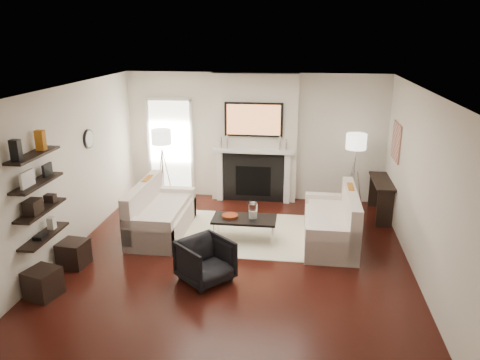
# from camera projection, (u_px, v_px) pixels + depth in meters

# --- Properties ---
(room_envelope) EXTENTS (6.00, 6.00, 6.00)m
(room_envelope) POSITION_uv_depth(u_px,v_px,m) (235.00, 179.00, 7.12)
(room_envelope) COLOR #34100B
(room_envelope) RESTS_ON ground
(chimney_breast) EXTENTS (1.80, 0.25, 2.70)m
(chimney_breast) POSITION_uv_depth(u_px,v_px,m) (254.00, 138.00, 9.84)
(chimney_breast) COLOR silver
(chimney_breast) RESTS_ON floor
(fireplace_surround) EXTENTS (1.30, 0.02, 1.04)m
(fireplace_surround) POSITION_uv_depth(u_px,v_px,m) (253.00, 178.00, 9.96)
(fireplace_surround) COLOR black
(fireplace_surround) RESTS_ON floor
(firebox) EXTENTS (0.75, 0.02, 0.65)m
(firebox) POSITION_uv_depth(u_px,v_px,m) (253.00, 181.00, 9.98)
(firebox) COLOR black
(firebox) RESTS_ON floor
(mantel_pilaster_l) EXTENTS (0.12, 0.08, 1.10)m
(mantel_pilaster_l) POSITION_uv_depth(u_px,v_px,m) (220.00, 176.00, 10.01)
(mantel_pilaster_l) COLOR white
(mantel_pilaster_l) RESTS_ON floor
(mantel_pilaster_r) EXTENTS (0.12, 0.08, 1.10)m
(mantel_pilaster_r) POSITION_uv_depth(u_px,v_px,m) (287.00, 178.00, 9.83)
(mantel_pilaster_r) COLOR white
(mantel_pilaster_r) RESTS_ON floor
(mantel_shelf) EXTENTS (1.70, 0.18, 0.07)m
(mantel_shelf) POSITION_uv_depth(u_px,v_px,m) (253.00, 151.00, 9.73)
(mantel_shelf) COLOR white
(mantel_shelf) RESTS_ON chimney_breast
(tv_body) EXTENTS (1.20, 0.06, 0.70)m
(tv_body) POSITION_uv_depth(u_px,v_px,m) (254.00, 120.00, 9.55)
(tv_body) COLOR black
(tv_body) RESTS_ON chimney_breast
(tv_screen) EXTENTS (1.10, 0.00, 0.62)m
(tv_screen) POSITION_uv_depth(u_px,v_px,m) (253.00, 120.00, 9.52)
(tv_screen) COLOR #BF723F
(tv_screen) RESTS_ON tv_body
(candlestick_l_tall) EXTENTS (0.04, 0.04, 0.30)m
(candlestick_l_tall) POSITION_uv_depth(u_px,v_px,m) (227.00, 142.00, 9.75)
(candlestick_l_tall) COLOR silver
(candlestick_l_tall) RESTS_ON mantel_shelf
(candlestick_l_short) EXTENTS (0.04, 0.04, 0.24)m
(candlestick_l_short) POSITION_uv_depth(u_px,v_px,m) (221.00, 143.00, 9.78)
(candlestick_l_short) COLOR silver
(candlestick_l_short) RESTS_ON mantel_shelf
(candlestick_r_tall) EXTENTS (0.04, 0.04, 0.30)m
(candlestick_r_tall) POSITION_uv_depth(u_px,v_px,m) (280.00, 143.00, 9.61)
(candlestick_r_tall) COLOR silver
(candlestick_r_tall) RESTS_ON mantel_shelf
(candlestick_r_short) EXTENTS (0.04, 0.04, 0.24)m
(candlestick_r_short) POSITION_uv_depth(u_px,v_px,m) (286.00, 145.00, 9.61)
(candlestick_r_short) COLOR silver
(candlestick_r_short) RESTS_ON mantel_shelf
(hallway_panel) EXTENTS (0.90, 0.02, 2.10)m
(hallway_panel) POSITION_uv_depth(u_px,v_px,m) (171.00, 148.00, 10.26)
(hallway_panel) COLOR white
(hallway_panel) RESTS_ON floor
(door_trim_l) EXTENTS (0.06, 0.06, 2.16)m
(door_trim_l) POSITION_uv_depth(u_px,v_px,m) (149.00, 148.00, 10.30)
(door_trim_l) COLOR white
(door_trim_l) RESTS_ON floor
(door_trim_r) EXTENTS (0.06, 0.06, 2.16)m
(door_trim_r) POSITION_uv_depth(u_px,v_px,m) (192.00, 149.00, 10.18)
(door_trim_r) COLOR white
(door_trim_r) RESTS_ON floor
(door_trim_top) EXTENTS (1.02, 0.06, 0.06)m
(door_trim_top) POSITION_uv_depth(u_px,v_px,m) (168.00, 99.00, 9.91)
(door_trim_top) COLOR white
(door_trim_top) RESTS_ON wall_back
(rug) EXTENTS (2.60, 2.00, 0.01)m
(rug) POSITION_uv_depth(u_px,v_px,m) (236.00, 233.00, 8.50)
(rug) COLOR #EFE5C3
(rug) RESTS_ON floor
(loveseat_left_base) EXTENTS (0.85, 1.80, 0.42)m
(loveseat_left_base) POSITION_uv_depth(u_px,v_px,m) (162.00, 222.00, 8.45)
(loveseat_left_base) COLOR beige
(loveseat_left_base) RESTS_ON floor
(loveseat_left_back) EXTENTS (0.18, 1.80, 0.80)m
(loveseat_left_back) POSITION_uv_depth(u_px,v_px,m) (143.00, 205.00, 8.40)
(loveseat_left_back) COLOR beige
(loveseat_left_back) RESTS_ON floor
(loveseat_left_arm_n) EXTENTS (0.85, 0.18, 0.60)m
(loveseat_left_arm_n) POSITION_uv_depth(u_px,v_px,m) (148.00, 236.00, 7.66)
(loveseat_left_arm_n) COLOR beige
(loveseat_left_arm_n) RESTS_ON floor
(loveseat_left_arm_s) EXTENTS (0.85, 0.18, 0.60)m
(loveseat_left_arm_s) POSITION_uv_depth(u_px,v_px,m) (174.00, 202.00, 9.19)
(loveseat_left_arm_s) COLOR beige
(loveseat_left_arm_s) RESTS_ON floor
(loveseat_left_cushion) EXTENTS (0.63, 1.44, 0.10)m
(loveseat_left_cushion) POSITION_uv_depth(u_px,v_px,m) (164.00, 209.00, 8.37)
(loveseat_left_cushion) COLOR beige
(loveseat_left_cushion) RESTS_ON loveseat_left_base
(pillow_left_orange) EXTENTS (0.10, 0.42, 0.42)m
(pillow_left_orange) POSITION_uv_depth(u_px,v_px,m) (148.00, 189.00, 8.62)
(pillow_left_orange) COLOR #A66014
(pillow_left_orange) RESTS_ON loveseat_left_cushion
(pillow_left_charcoal) EXTENTS (0.10, 0.40, 0.40)m
(pillow_left_charcoal) POSITION_uv_depth(u_px,v_px,m) (137.00, 200.00, 8.06)
(pillow_left_charcoal) COLOR black
(pillow_left_charcoal) RESTS_ON loveseat_left_cushion
(loveseat_right_base) EXTENTS (0.85, 1.80, 0.42)m
(loveseat_right_base) POSITION_uv_depth(u_px,v_px,m) (329.00, 231.00, 8.08)
(loveseat_right_base) COLOR beige
(loveseat_right_base) RESTS_ON floor
(loveseat_right_back) EXTENTS (0.18, 1.80, 0.80)m
(loveseat_right_back) POSITION_uv_depth(u_px,v_px,m) (351.00, 215.00, 7.94)
(loveseat_right_back) COLOR beige
(loveseat_right_back) RESTS_ON floor
(loveseat_right_arm_n) EXTENTS (0.85, 0.18, 0.60)m
(loveseat_right_arm_n) POSITION_uv_depth(u_px,v_px,m) (332.00, 246.00, 7.29)
(loveseat_right_arm_n) COLOR beige
(loveseat_right_arm_n) RESTS_ON floor
(loveseat_right_arm_s) EXTENTS (0.85, 0.18, 0.60)m
(loveseat_right_arm_s) POSITION_uv_depth(u_px,v_px,m) (328.00, 209.00, 8.82)
(loveseat_right_arm_s) COLOR beige
(loveseat_right_arm_s) RESTS_ON floor
(loveseat_right_cushion) EXTENTS (0.63, 1.44, 0.10)m
(loveseat_right_cushion) POSITION_uv_depth(u_px,v_px,m) (327.00, 217.00, 8.01)
(loveseat_right_cushion) COLOR beige
(loveseat_right_cushion) RESTS_ON loveseat_right_base
(pillow_right_orange) EXTENTS (0.10, 0.42, 0.42)m
(pillow_right_orange) POSITION_uv_depth(u_px,v_px,m) (350.00, 198.00, 8.17)
(pillow_right_orange) COLOR #A66014
(pillow_right_orange) RESTS_ON loveseat_right_cushion
(pillow_right_charcoal) EXTENTS (0.10, 0.40, 0.40)m
(pillow_right_charcoal) POSITION_uv_depth(u_px,v_px,m) (353.00, 211.00, 7.60)
(pillow_right_charcoal) COLOR black
(pillow_right_charcoal) RESTS_ON loveseat_right_cushion
(coffee_table) EXTENTS (1.10, 0.55, 0.04)m
(coffee_table) POSITION_uv_depth(u_px,v_px,m) (244.00, 219.00, 8.09)
(coffee_table) COLOR black
(coffee_table) RESTS_ON floor
(coffee_leg_nw) EXTENTS (0.02, 0.02, 0.38)m
(coffee_leg_nw) POSITION_uv_depth(u_px,v_px,m) (214.00, 234.00, 8.01)
(coffee_leg_nw) COLOR silver
(coffee_leg_nw) RESTS_ON floor
(coffee_leg_ne) EXTENTS (0.02, 0.02, 0.38)m
(coffee_leg_ne) POSITION_uv_depth(u_px,v_px,m) (272.00, 237.00, 7.88)
(coffee_leg_ne) COLOR silver
(coffee_leg_ne) RESTS_ON floor
(coffee_leg_sw) EXTENTS (0.02, 0.02, 0.38)m
(coffee_leg_sw) POSITION_uv_depth(u_px,v_px,m) (218.00, 224.00, 8.42)
(coffee_leg_sw) COLOR silver
(coffee_leg_sw) RESTS_ON floor
(coffee_leg_se) EXTENTS (0.02, 0.02, 0.38)m
(coffee_leg_se) POSITION_uv_depth(u_px,v_px,m) (274.00, 227.00, 8.30)
(coffee_leg_se) COLOR silver
(coffee_leg_se) RESTS_ON floor
(hurricane_glass) EXTENTS (0.16, 0.16, 0.29)m
(hurricane_glass) POSITION_uv_depth(u_px,v_px,m) (253.00, 211.00, 8.02)
(hurricane_glass) COLOR white
(hurricane_glass) RESTS_ON coffee_table
(hurricane_candle) EXTENTS (0.09, 0.09, 0.13)m
(hurricane_candle) POSITION_uv_depth(u_px,v_px,m) (253.00, 215.00, 8.04)
(hurricane_candle) COLOR white
(hurricane_candle) RESTS_ON coffee_table
(copper_bowl) EXTENTS (0.28, 0.28, 0.05)m
(copper_bowl) POSITION_uv_depth(u_px,v_px,m) (230.00, 216.00, 8.10)
(copper_bowl) COLOR #9D3B1A
(copper_bowl) RESTS_ON coffee_table
(armchair) EXTENTS (0.92, 0.93, 0.70)m
(armchair) POSITION_uv_depth(u_px,v_px,m) (205.00, 259.00, 6.79)
(armchair) COLOR black
(armchair) RESTS_ON floor
(lamp_left_post) EXTENTS (0.02, 0.02, 1.20)m
(lamp_left_post) POSITION_uv_depth(u_px,v_px,m) (163.00, 177.00, 9.78)
(lamp_left_post) COLOR silver
(lamp_left_post) RESTS_ON floor
(lamp_left_shade) EXTENTS (0.40, 0.40, 0.30)m
(lamp_left_shade) POSITION_uv_depth(u_px,v_px,m) (161.00, 137.00, 9.52)
(lamp_left_shade) COLOR white
(lamp_left_shade) RESTS_ON lamp_left_post
(lamp_left_leg_a) EXTENTS (0.25, 0.02, 1.23)m
(lamp_left_leg_a) POSITION_uv_depth(u_px,v_px,m) (168.00, 177.00, 9.76)
(lamp_left_leg_a) COLOR silver
(lamp_left_leg_a) RESTS_ON floor
(lamp_left_leg_b) EXTENTS (0.14, 0.22, 1.23)m
(lamp_left_leg_b) POSITION_uv_depth(u_px,v_px,m) (162.00, 175.00, 9.87)
(lamp_left_leg_b) COLOR silver
(lamp_left_leg_b) RESTS_ON floor
(lamp_left_leg_c) EXTENTS (0.14, 0.22, 1.23)m
(lamp_left_leg_c) POSITION_uv_depth(u_px,v_px,m) (159.00, 178.00, 9.69)
(lamp_left_leg_c) COLOR silver
(lamp_left_leg_c) RESTS_ON floor
(lamp_right_post) EXTENTS (0.02, 0.02, 1.20)m
(lamp_right_post) POSITION_uv_depth(u_px,v_px,m) (353.00, 183.00, 9.38)
(lamp_right_post) COLOR silver
(lamp_right_post) RESTS_ON floor
(lamp_right_shade) EXTENTS (0.40, 0.40, 0.30)m
(lamp_right_shade) POSITION_uv_depth(u_px,v_px,m) (356.00, 141.00, 9.12)
(lamp_right_shade) COLOR white
(lamp_right_shade) RESTS_ON lamp_right_post
(lamp_right_leg_a) EXTENTS (0.25, 0.02, 1.23)m
(lamp_right_leg_a) POSITION_uv_depth(u_px,v_px,m) (359.00, 183.00, 9.37)
(lamp_right_leg_a) COLOR silver
(lamp_right_leg_a) RESTS_ON floor
(lamp_right_leg_b) EXTENTS (0.14, 0.22, 1.23)m
(lamp_right_leg_b) POSITION_uv_depth(u_px,v_px,m) (350.00, 181.00, 9.48)
(lamp_right_leg_b) COLOR silver
(lamp_right_leg_b) RESTS_ON floor
(lamp_right_leg_c) EXTENTS (0.14, 0.22, 1.23)m
(lamp_right_leg_c) POSITION_uv_depth(u_px,v_px,m) (351.00, 184.00, 9.30)
(lamp_right_leg_c) COLOR silver
(lamp_right_leg_c) RESTS_ON floor
(console_top) EXTENTS (0.35, 1.20, 0.04)m
(console_top) POSITION_uv_depth(u_px,v_px,m) (382.00, 181.00, 9.06)
(console_top) COLOR black
(console_top) RESTS_ON floor
(console_leg_n) EXTENTS (0.30, 0.04, 0.71)m
(console_leg_n) POSITION_uv_depth(u_px,v_px,m) (385.00, 209.00, 8.65)
(console_leg_n) COLOR black
(console_leg_n) RESTS_ON floor
(console_leg_s) EXTENTS (0.30, 0.04, 0.71)m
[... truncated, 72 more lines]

